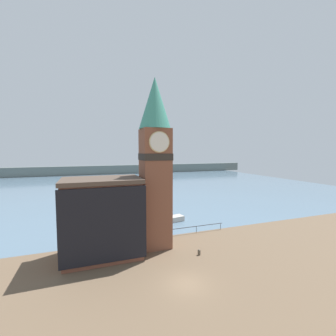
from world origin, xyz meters
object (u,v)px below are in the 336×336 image
(pier_building, at_px, (103,217))
(boat_near, at_px, (167,219))
(clock_tower, at_px, (155,158))
(mooring_bollard_near, at_px, (199,252))

(pier_building, xyz_separation_m, boat_near, (12.07, 9.80, -4.38))
(clock_tower, relative_size, mooring_bollard_near, 31.50)
(clock_tower, height_order, mooring_bollard_near, clock_tower)
(pier_building, bearing_deg, clock_tower, 5.40)
(clock_tower, xyz_separation_m, pier_building, (-7.16, -0.68, -7.37))
(pier_building, height_order, mooring_bollard_near, pier_building)
(pier_building, bearing_deg, mooring_bollard_near, -18.79)
(clock_tower, xyz_separation_m, mooring_bollard_near, (4.46, -4.63, -11.98))
(clock_tower, relative_size, boat_near, 3.50)
(mooring_bollard_near, bearing_deg, boat_near, 88.16)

